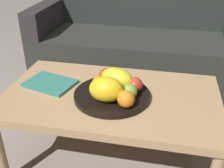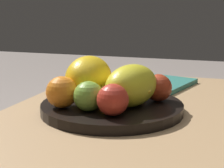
{
  "view_description": "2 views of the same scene",
  "coord_description": "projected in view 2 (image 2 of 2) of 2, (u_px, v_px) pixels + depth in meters",
  "views": [
    {
      "loc": [
        0.24,
        -1.14,
        1.14
      ],
      "look_at": [
        0.01,
        -0.03,
        0.51
      ],
      "focal_mm": 43.7,
      "sensor_mm": 36.0,
      "label": 1
    },
    {
      "loc": [
        0.86,
        0.26,
        0.7
      ],
      "look_at": [
        0.01,
        -0.03,
        0.51
      ],
      "focal_mm": 56.83,
      "sensor_mm": 36.0,
      "label": 2
    }
  ],
  "objects": [
    {
      "name": "magazine",
      "position": [
        160.0,
        84.0,
        1.24
      ],
      "size": [
        0.29,
        0.24,
        0.02
      ],
      "primitive_type": "cube",
      "rotation": [
        0.0,
        0.0,
        -0.26
      ],
      "color": "#337C70",
      "rests_on": "coffee_table"
    },
    {
      "name": "apple_right",
      "position": [
        113.0,
        100.0,
        0.81
      ],
      "size": [
        0.07,
        0.07,
        0.07
      ],
      "primitive_type": "sphere",
      "color": "red",
      "rests_on": "fruit_bowl"
    },
    {
      "name": "orange_left",
      "position": [
        131.0,
        85.0,
        0.98
      ],
      "size": [
        0.07,
        0.07,
        0.07
      ],
      "primitive_type": "sphere",
      "color": "orange",
      "rests_on": "fruit_bowl"
    },
    {
      "name": "orange_front",
      "position": [
        62.0,
        92.0,
        0.88
      ],
      "size": [
        0.08,
        0.08,
        0.08
      ],
      "primitive_type": "sphere",
      "color": "orange",
      "rests_on": "fruit_bowl"
    },
    {
      "name": "melon_large_front",
      "position": [
        88.0,
        78.0,
        0.95
      ],
      "size": [
        0.16,
        0.12,
        0.12
      ],
      "primitive_type": "ellipsoid",
      "rotation": [
        0.0,
        0.0,
        0.0
      ],
      "color": "yellow",
      "rests_on": "fruit_bowl"
    },
    {
      "name": "coffee_table",
      "position": [
        123.0,
        128.0,
        0.95
      ],
      "size": [
        1.08,
        0.62,
        0.43
      ],
      "color": "tan",
      "rests_on": "ground_plane"
    },
    {
      "name": "banana_bunch",
      "position": [
        127.0,
        93.0,
        0.92
      ],
      "size": [
        0.17,
        0.15,
        0.06
      ],
      "color": "yellow",
      "rests_on": "fruit_bowl"
    },
    {
      "name": "melon_smaller_beside",
      "position": [
        131.0,
        85.0,
        0.89
      ],
      "size": [
        0.19,
        0.15,
        0.11
      ],
      "primitive_type": "ellipsoid",
      "rotation": [
        0.0,
        0.0,
        -0.32
      ],
      "color": "yellow",
      "rests_on": "fruit_bowl"
    },
    {
      "name": "apple_front",
      "position": [
        88.0,
        96.0,
        0.85
      ],
      "size": [
        0.07,
        0.07,
        0.07
      ],
      "primitive_type": "sphere",
      "color": "#77A638",
      "rests_on": "fruit_bowl"
    },
    {
      "name": "fruit_bowl",
      "position": [
        112.0,
        107.0,
        0.93
      ],
      "size": [
        0.37,
        0.37,
        0.03
      ],
      "primitive_type": "cylinder",
      "color": "black",
      "rests_on": "coffee_table"
    },
    {
      "name": "apple_left",
      "position": [
        158.0,
        88.0,
        0.94
      ],
      "size": [
        0.07,
        0.07,
        0.07
      ],
      "primitive_type": "sphere",
      "color": "#AF361C",
      "rests_on": "fruit_bowl"
    }
  ]
}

